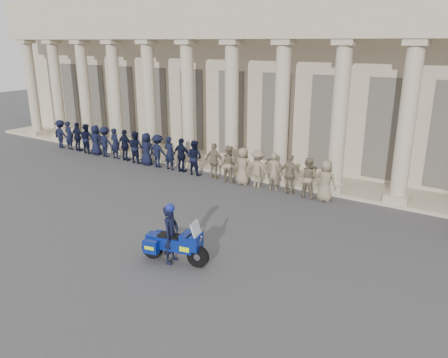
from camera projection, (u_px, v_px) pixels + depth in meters
The scene contains 5 objects.
ground at pixel (134, 238), 14.42m from camera, with size 90.00×90.00×0.00m, color #3E3E41.
building at pixel (315, 72), 24.77m from camera, with size 40.00×12.50×9.00m.
officer_rank at pixel (165, 152), 21.97m from camera, with size 17.68×0.64×1.70m.
motorcycle at pixel (175, 244), 12.64m from camera, with size 2.12×1.05×1.37m.
rider at pixel (171, 233), 12.58m from camera, with size 0.54×0.71×1.83m.
Camera 1 is at (9.75, -9.32, 6.20)m, focal length 35.00 mm.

